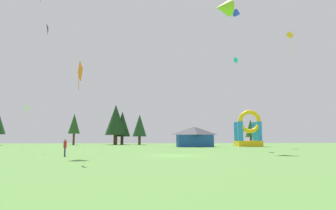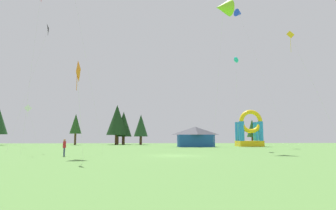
{
  "view_description": "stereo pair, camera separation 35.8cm",
  "coord_description": "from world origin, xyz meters",
  "views": [
    {
      "loc": [
        -2.68,
        -29.14,
        1.85
      ],
      "look_at": [
        0.0,
        8.9,
        6.14
      ],
      "focal_mm": 30.64,
      "sensor_mm": 36.0,
      "label": 1
    },
    {
      "loc": [
        -2.32,
        -29.16,
        1.85
      ],
      "look_at": [
        0.0,
        8.9,
        6.14
      ],
      "focal_mm": 30.64,
      "sensor_mm": 36.0,
      "label": 2
    }
  ],
  "objects": [
    {
      "name": "kite_cyan_parafoil",
      "position": [
        10.07,
        10.85,
        13.02
      ],
      "size": [
        1.91,
        4.73,
        13.47
      ],
      "color": "#19B7CC",
      "rests_on": "ground_plane"
    },
    {
      "name": "tree_row_4",
      "position": [
        -9.18,
        44.46,
        5.13
      ],
      "size": [
        4.12,
        4.12,
        8.34
      ],
      "color": "#4C331E",
      "rests_on": "ground_plane"
    },
    {
      "name": "tree_row_2",
      "position": [
        -20.47,
        41.64,
        5.06
      ],
      "size": [
        2.77,
        2.77,
        7.53
      ],
      "color": "#4C331E",
      "rests_on": "ground_plane"
    },
    {
      "name": "festival_tent",
      "position": [
        6.39,
        26.43,
        1.94
      ],
      "size": [
        6.71,
        4.42,
        3.89
      ],
      "color": "#19478C",
      "rests_on": "ground_plane"
    },
    {
      "name": "tree_row_6",
      "position": [
        24.66,
        45.65,
        4.18
      ],
      "size": [
        2.86,
        2.86,
        6.56
      ],
      "color": "#4C331E",
      "rests_on": "ground_plane"
    },
    {
      "name": "kite_white_diamond",
      "position": [
        -23.53,
        21.45,
        6.73
      ],
      "size": [
        2.98,
        0.91,
        7.24
      ],
      "color": "white",
      "rests_on": "ground_plane"
    },
    {
      "name": "tree_row_3",
      "position": [
        -10.74,
        43.49,
        6.15
      ],
      "size": [
        5.19,
        5.19,
        9.99
      ],
      "color": "#4C331E",
      "rests_on": "ground_plane"
    },
    {
      "name": "inflatable_blue_arch",
      "position": [
        17.75,
        28.01,
        2.77
      ],
      "size": [
        4.89,
        3.71,
        7.32
      ],
      "color": "yellow",
      "rests_on": "ground_plane"
    },
    {
      "name": "kite_lime_delta",
      "position": [
        7.48,
        7.55,
        19.39
      ],
      "size": [
        2.81,
        5.31,
        20.66
      ],
      "color": "#8CD826",
      "rests_on": "ground_plane"
    },
    {
      "name": "kite_blue_delta",
      "position": [
        16.07,
        27.41,
        27.73
      ],
      "size": [
        5.94,
        10.93,
        28.55
      ],
      "color": "blue",
      "rests_on": "ground_plane"
    },
    {
      "name": "person_left_edge",
      "position": [
        -10.64,
        -0.62,
        1.0
      ],
      "size": [
        0.32,
        0.32,
        1.68
      ],
      "rotation": [
        0.0,
        0.0,
        1.68
      ],
      "color": "navy",
      "rests_on": "ground_plane"
    },
    {
      "name": "kite_orange_diamond",
      "position": [
        -7.94,
        -7.69,
        6.67
      ],
      "size": [
        0.87,
        1.78,
        7.29
      ],
      "color": "orange",
      "rests_on": "ground_plane"
    },
    {
      "name": "ground_plane",
      "position": [
        0.0,
        0.0,
        0.0
      ],
      "size": [
        120.0,
        120.0,
        0.0
      ],
      "primitive_type": "plane",
      "color": "#5B8C42"
    },
    {
      "name": "kite_yellow_diamond",
      "position": [
        17.02,
        8.2,
        15.7
      ],
      "size": [
        4.65,
        4.07,
        16.37
      ],
      "color": "yellow",
      "rests_on": "ground_plane"
    },
    {
      "name": "tree_row_5",
      "position": [
        -4.72,
        42.46,
        4.72
      ],
      "size": [
        3.46,
        3.46,
        7.49
      ],
      "color": "#4C331E",
      "rests_on": "ground_plane"
    },
    {
      "name": "kite_black_diamond",
      "position": [
        -16.61,
        10.22,
        16.76
      ],
      "size": [
        2.67,
        5.5,
        17.41
      ],
      "color": "black",
      "rests_on": "ground_plane"
    }
  ]
}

